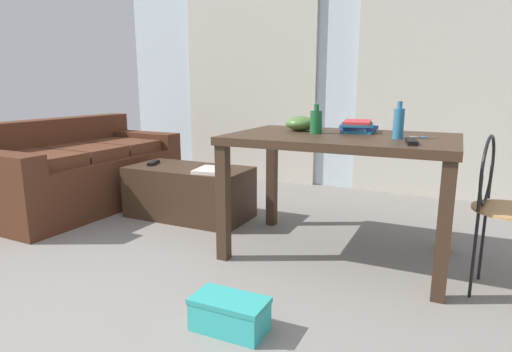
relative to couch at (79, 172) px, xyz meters
The scene contains 16 objects.
ground_plane 1.94m from the couch, 10.97° to the right, with size 8.43×8.43×0.00m, color gray.
wall_back 2.78m from the couch, 43.56° to the left, with size 5.26×0.10×2.62m, color silver.
curtains 2.66m from the couch, 42.17° to the left, with size 3.59×0.03×2.20m.
couch is the anchor object (origin of this frame).
coffee_table 1.11m from the couch, ahead, with size 1.00×0.51×0.42m.
craft_table 2.45m from the couch, ahead, with size 1.35×0.86×0.78m.
wire_chair 3.31m from the couch, ahead, with size 0.37×0.39×0.84m.
bottle_near 2.31m from the couch, ahead, with size 0.08×0.08×0.18m.
bottle_far 2.82m from the couch, ahead, with size 0.06×0.06×0.21m.
bowl 2.16m from the couch, ahead, with size 0.20×0.20×0.10m, color #477033.
book_stack 2.53m from the couch, ahead, with size 0.25×0.32×0.07m.
tv_remote_on_table 2.91m from the couch, ahead, with size 0.05×0.18×0.02m, color black.
scissors 2.91m from the couch, ahead, with size 0.10×0.08×0.00m.
tv_remote_primary 0.77m from the couch, ahead, with size 0.05×0.19×0.03m, color black.
magazine 1.37m from the couch, ahead, with size 0.21×0.27×0.03m, color silver.
shoebox 2.53m from the couch, 28.66° to the right, with size 0.34×0.19×0.15m.
Camera 1 is at (1.18, -1.01, 1.08)m, focal length 29.99 mm.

